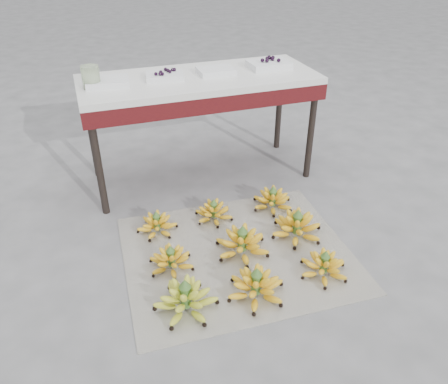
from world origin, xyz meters
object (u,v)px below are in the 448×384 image
object	(u,v)px
bunch_front_left	(186,299)
tray_left	(165,76)
bunch_back_center	(214,212)
bunch_front_right	(324,266)
tray_right	(216,71)
bunch_back_left	(157,225)
bunch_back_right	(273,200)
newspaper_mat	(237,253)
bunch_front_center	(256,286)
bunch_mid_center	(242,243)
tray_far_left	(108,82)
tray_far_right	(269,64)
bunch_mid_right	(297,227)
glass_jar	(91,77)
bunch_mid_left	(171,260)
vendor_table	(200,89)

from	to	relation	value
bunch_front_left	tray_left	distance (m)	1.45
bunch_back_center	bunch_front_right	bearing A→B (deg)	-79.16
bunch_back_center	tray_right	bearing A→B (deg)	50.60
bunch_back_left	bunch_back_right	xyz separation A→B (m)	(0.76, 0.01, 0.01)
newspaper_mat	bunch_front_right	size ratio (longest dim) A/B	3.96
bunch_front_center	bunch_mid_center	bearing A→B (deg)	89.49
bunch_front_left	bunch_front_right	world-z (taller)	bunch_front_left
tray_far_left	tray_far_right	bearing A→B (deg)	0.99
bunch_front_right	tray_left	size ratio (longest dim) A/B	1.22
bunch_front_right	tray_right	xyz separation A→B (m)	(-0.18, 1.25, 0.70)
bunch_mid_right	bunch_back_left	distance (m)	0.83
newspaper_mat	bunch_mid_right	world-z (taller)	bunch_mid_right
bunch_back_right	tray_right	distance (m)	0.93
tray_left	bunch_front_right	bearing A→B (deg)	-67.26
bunch_front_left	newspaper_mat	bearing A→B (deg)	58.19
tray_left	bunch_back_right	bearing A→B (deg)	-47.23
bunch_front_right	bunch_back_left	world-z (taller)	bunch_front_right
bunch_front_center	tray_far_right	bearing A→B (deg)	73.82
bunch_mid_right	glass_jar	xyz separation A→B (m)	(-1.00, 0.87, 0.74)
newspaper_mat	glass_jar	distance (m)	1.36
bunch_front_left	bunch_mid_left	xyz separation A→B (m)	(0.00, 0.31, -0.01)
tray_right	glass_jar	bearing A→B (deg)	-177.76
bunch_front_left	tray_far_right	world-z (taller)	tray_far_right
newspaper_mat	bunch_front_left	xyz separation A→B (m)	(-0.38, -0.31, 0.07)
bunch_mid_left	tray_far_right	xyz separation A→B (m)	(0.96, 0.95, 0.71)
bunch_back_center	tray_far_left	xyz separation A→B (m)	(-0.49, 0.57, 0.71)
bunch_mid_right	bunch_front_right	bearing A→B (deg)	-89.90
bunch_front_center	tray_right	xyz separation A→B (m)	(0.22, 1.27, 0.70)
bunch_front_center	bunch_mid_right	distance (m)	0.56
tray_far_left	tray_far_right	distance (m)	1.09
bunch_mid_left	tray_far_left	size ratio (longest dim) A/B	1.19
tray_far_right	bunch_mid_right	bearing A→B (deg)	-101.59
bunch_back_right	bunch_mid_left	bearing A→B (deg)	-138.46
bunch_back_left	bunch_front_center	bearing A→B (deg)	-54.24
newspaper_mat	bunch_mid_left	distance (m)	0.38
bunch_mid_center	bunch_front_right	bearing A→B (deg)	-36.99
bunch_back_left	tray_left	size ratio (longest dim) A/B	1.04
bunch_front_right	glass_jar	size ratio (longest dim) A/B	2.35
bunch_front_left	bunch_mid_center	size ratio (longest dim) A/B	1.18
bunch_front_left	bunch_mid_right	bearing A→B (deg)	43.30
bunch_front_center	bunch_front_left	bearing A→B (deg)	-175.48
bunch_mid_center	vendor_table	world-z (taller)	vendor_table
bunch_mid_center	bunch_back_left	world-z (taller)	bunch_mid_center
bunch_back_left	tray_right	distance (m)	1.08
bunch_mid_center	tray_left	bearing A→B (deg)	105.86
newspaper_mat	bunch_mid_center	distance (m)	0.07
bunch_mid_left	vendor_table	distance (m)	1.19
tray_right	glass_jar	world-z (taller)	glass_jar
bunch_front_right	newspaper_mat	bearing A→B (deg)	154.91
bunch_front_center	glass_jar	xyz separation A→B (m)	(-0.58, 1.24, 0.75)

